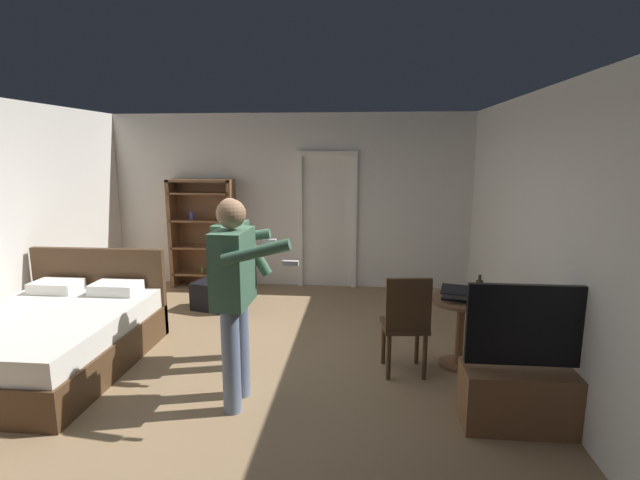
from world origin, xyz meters
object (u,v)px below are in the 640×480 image
object	(u,v)px
wooden_chair	(406,321)
suitcase_dark	(213,296)
bed	(51,337)
person_striped_shirt	(233,269)
person_blue_shirt	(235,287)
laptop	(459,295)
side_table	(460,321)
bookshelf	(203,229)
tv_flatscreen	(534,387)
bottle_on_table	(479,291)

from	to	relation	value
wooden_chair	suitcase_dark	size ratio (longest dim) A/B	1.87
bed	person_striped_shirt	xyz separation A→B (m)	(1.81, 0.25, 0.68)
bed	person_blue_shirt	distance (m)	2.23
person_striped_shirt	laptop	bearing A→B (deg)	2.52
suitcase_dark	side_table	bearing A→B (deg)	-10.02
bed	bookshelf	size ratio (longest dim) A/B	1.21
bookshelf	laptop	distance (m)	4.32
bookshelf	side_table	distance (m)	4.35
person_blue_shirt	side_table	bearing A→B (deg)	24.23
tv_flatscreen	laptop	world-z (taller)	tv_flatscreen
laptop	person_striped_shirt	size ratio (longest dim) A/B	0.24
bed	bookshelf	xyz separation A→B (m)	(0.57, 2.95, 0.62)
tv_flatscreen	person_striped_shirt	size ratio (longest dim) A/B	0.69
suitcase_dark	bookshelf	bearing A→B (deg)	129.63
person_blue_shirt	suitcase_dark	distance (m)	2.69
person_striped_shirt	bed	bearing A→B (deg)	-172.13
bookshelf	person_striped_shirt	bearing A→B (deg)	-65.32
bottle_on_table	side_table	bearing A→B (deg)	150.26
bottle_on_table	person_striped_shirt	size ratio (longest dim) A/B	0.16
laptop	person_blue_shirt	xyz separation A→B (m)	(-1.98, -0.87, 0.28)
laptop	person_striped_shirt	distance (m)	2.22
tv_flatscreen	suitcase_dark	world-z (taller)	tv_flatscreen
bed	tv_flatscreen	world-z (taller)	tv_flatscreen
tv_flatscreen	person_striped_shirt	distance (m)	2.84
tv_flatscreen	bed	bearing A→B (deg)	171.53
bed	laptop	distance (m)	4.06
side_table	suitcase_dark	size ratio (longest dim) A/B	1.32
laptop	suitcase_dark	xyz separation A→B (m)	(-2.96, 1.49, -0.56)
wooden_chair	bookshelf	bearing A→B (deg)	136.16
tv_flatscreen	laptop	size ratio (longest dim) A/B	2.91
person_blue_shirt	bookshelf	bearing A→B (deg)	113.02
bookshelf	person_striped_shirt	size ratio (longest dim) A/B	1.01
person_blue_shirt	person_striped_shirt	size ratio (longest dim) A/B	1.04
wooden_chair	person_striped_shirt	size ratio (longest dim) A/B	0.59
laptop	suitcase_dark	world-z (taller)	laptop
person_blue_shirt	bottle_on_table	bearing A→B (deg)	21.00
side_table	person_blue_shirt	xyz separation A→B (m)	(-2.02, -0.91, 0.56)
laptop	bottle_on_table	world-z (taller)	bottle_on_table
side_table	suitcase_dark	bearing A→B (deg)	154.26
laptop	person_blue_shirt	distance (m)	2.18
wooden_chair	suitcase_dark	world-z (taller)	wooden_chair
tv_flatscreen	wooden_chair	bearing A→B (deg)	139.27
side_table	laptop	size ratio (longest dim) A/B	1.75
wooden_chair	suitcase_dark	bearing A→B (deg)	145.08
tv_flatscreen	side_table	size ratio (longest dim) A/B	1.66
bed	laptop	size ratio (longest dim) A/B	5.18
laptop	bookshelf	bearing A→B (deg)	143.01
suitcase_dark	bed	bearing A→B (deg)	-104.44
tv_flatscreen	wooden_chair	size ratio (longest dim) A/B	1.17
bed	suitcase_dark	size ratio (longest dim) A/B	3.90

